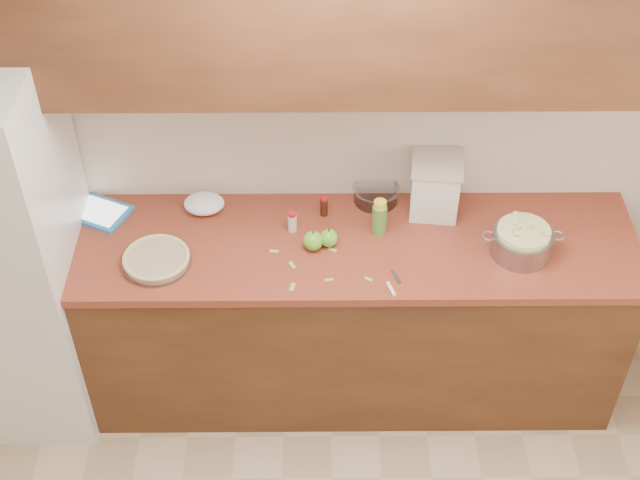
{
  "coord_description": "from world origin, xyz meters",
  "views": [
    {
      "loc": [
        -0.07,
        -1.3,
        3.52
      ],
      "look_at": [
        -0.05,
        1.43,
        0.98
      ],
      "focal_mm": 50.0,
      "sensor_mm": 36.0,
      "label": 1
    }
  ],
  "objects_px": {
    "colander": "(522,242)",
    "flour_canister": "(435,186)",
    "tablet": "(100,212)",
    "pie": "(156,260)"
  },
  "relations": [
    {
      "from": "colander",
      "to": "flour_canister",
      "type": "relative_size",
      "value": 1.29
    },
    {
      "from": "tablet",
      "to": "colander",
      "type": "bearing_deg",
      "value": 16.59
    },
    {
      "from": "colander",
      "to": "pie",
      "type": "bearing_deg",
      "value": -177.84
    },
    {
      "from": "flour_canister",
      "to": "tablet",
      "type": "relative_size",
      "value": 0.88
    },
    {
      "from": "flour_canister",
      "to": "tablet",
      "type": "xyz_separation_m",
      "value": [
        -1.48,
        -0.02,
        -0.13
      ]
    },
    {
      "from": "flour_canister",
      "to": "colander",
      "type": "bearing_deg",
      "value": -39.44
    },
    {
      "from": "colander",
      "to": "flour_canister",
      "type": "distance_m",
      "value": 0.45
    },
    {
      "from": "colander",
      "to": "tablet",
      "type": "bearing_deg",
      "value": 171.89
    },
    {
      "from": "pie",
      "to": "colander",
      "type": "xyz_separation_m",
      "value": [
        1.52,
        0.06,
        0.04
      ]
    },
    {
      "from": "colander",
      "to": "tablet",
      "type": "xyz_separation_m",
      "value": [
        -1.82,
        0.26,
        -0.05
      ]
    }
  ]
}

